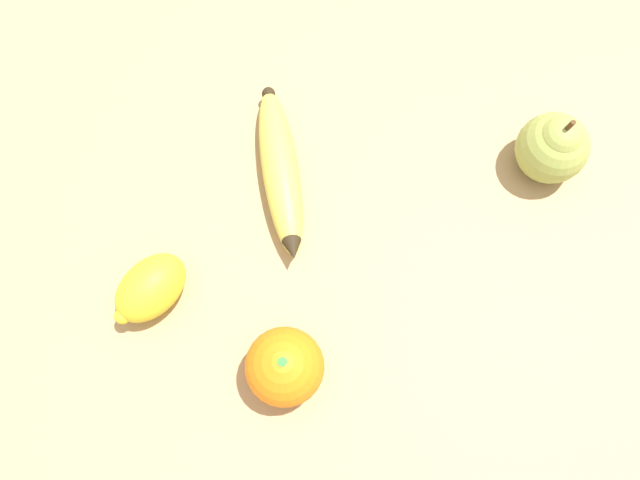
# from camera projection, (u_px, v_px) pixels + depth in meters

# --- Properties ---
(ground_plane) EXTENTS (3.00, 3.00, 0.00)m
(ground_plane) POSITION_uv_depth(u_px,v_px,m) (342.00, 233.00, 0.63)
(ground_plane) COLOR tan
(banana) EXTENTS (0.20, 0.08, 0.04)m
(banana) POSITION_uv_depth(u_px,v_px,m) (281.00, 172.00, 0.63)
(banana) COLOR #DBCC4C
(banana) RESTS_ON ground_plane
(orange) EXTENTS (0.07, 0.07, 0.07)m
(orange) POSITION_uv_depth(u_px,v_px,m) (285.00, 367.00, 0.56)
(orange) COLOR orange
(orange) RESTS_ON ground_plane
(pear) EXTENTS (0.07, 0.07, 0.09)m
(pear) POSITION_uv_depth(u_px,v_px,m) (553.00, 146.00, 0.62)
(pear) COLOR #99A84C
(pear) RESTS_ON ground_plane
(lemon) EXTENTS (0.09, 0.09, 0.05)m
(lemon) POSITION_uv_depth(u_px,v_px,m) (150.00, 288.00, 0.59)
(lemon) COLOR yellow
(lemon) RESTS_ON ground_plane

